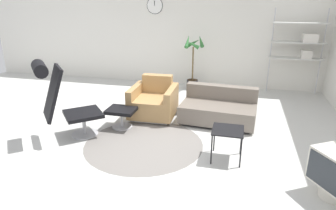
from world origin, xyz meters
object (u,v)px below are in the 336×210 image
Objects in this scene: side_table at (228,133)px; potted_plant at (193,67)px; couch_low at (219,110)px; shelf_unit at (303,44)px; armchair_red at (154,102)px; lounge_chair at (61,96)px; ottoman at (122,113)px.

potted_plant is at bearing 107.43° from side_table.
shelf_unit reaches higher than couch_low.
couch_low is 0.71× the size of shelf_unit.
lounge_chair is at bearing 47.09° from armchair_red.
potted_plant reaches higher than lounge_chair.
side_table is at bearing 104.04° from couch_low.
couch_low is (1.25, 0.03, -0.05)m from armchair_red.
shelf_unit is at bearing 40.17° from ottoman.
couch_low reaches higher than ottoman.
couch_low is 1.01× the size of potted_plant.
side_table is at bearing 47.75° from lounge_chair.
shelf_unit is (1.67, 2.12, 0.98)m from couch_low.
armchair_red is at bearing -102.00° from potted_plant.
potted_plant reaches higher than ottoman.
ottoman is 2.81m from potted_plant.
potted_plant is (0.84, 2.67, 0.31)m from ottoman.
ottoman is 0.36× the size of potted_plant.
lounge_chair is 0.66× the size of shelf_unit.
lounge_chair is 1.80m from armchair_red.
couch_low is 2.87m from shelf_unit.
lounge_chair is at bearing 179.22° from side_table.
shelf_unit is (2.49, 0.14, 0.63)m from potted_plant.
shelf_unit is (2.92, 2.16, 0.93)m from armchair_red.
lounge_chair is at bearing -139.59° from shelf_unit.
side_table reaches higher than ottoman.
couch_low is at bearing 99.57° from side_table.
shelf_unit reaches higher than ottoman.
side_table is (1.48, -1.34, 0.13)m from armchair_red.
couch_low is 3.04× the size of side_table.
side_table is at bearing 136.21° from armchair_red.
couch_low is at bearing 22.52° from ottoman.
couch_low is (1.66, 0.69, -0.03)m from ottoman.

